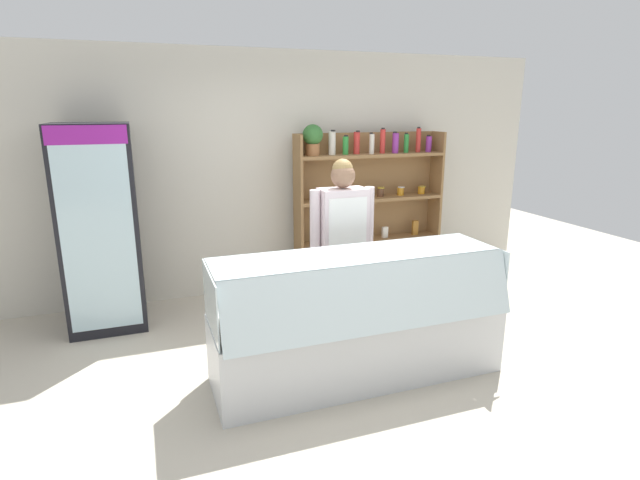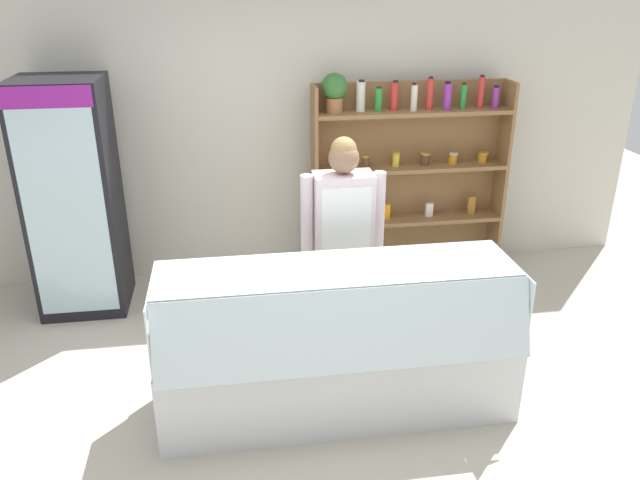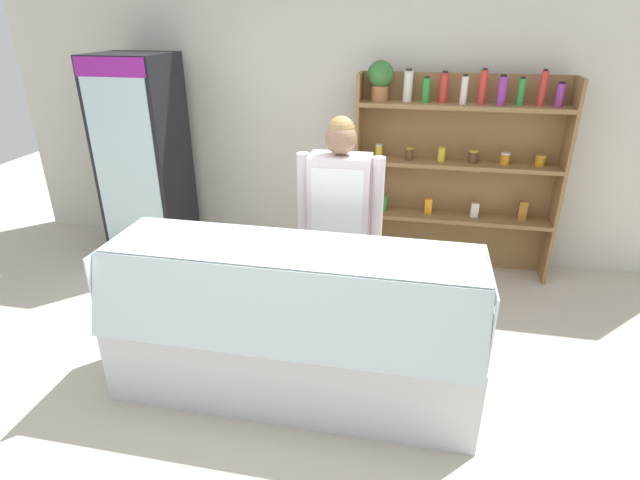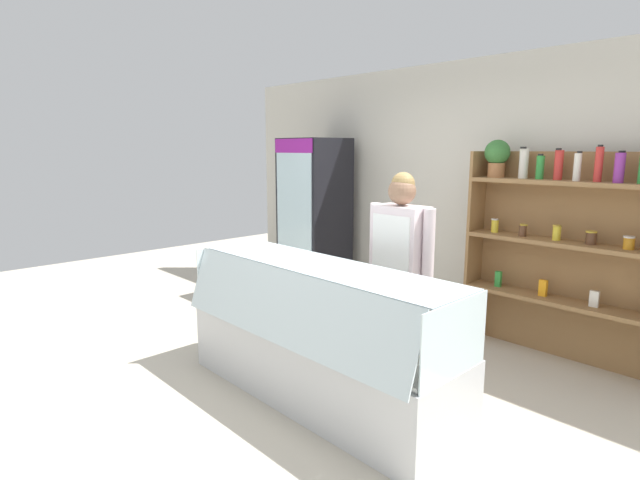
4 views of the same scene
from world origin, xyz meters
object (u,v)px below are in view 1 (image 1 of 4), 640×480
Objects in this scene: drinks_fridge at (100,229)px; deli_display_case at (357,339)px; shop_clerk at (342,234)px; shelving_unit at (364,197)px.

drinks_fridge reaches higher than deli_display_case.
shop_clerk reaches higher than deli_display_case.
shop_clerk is (0.17, 0.73, 0.67)m from deli_display_case.
shelving_unit is 1.49m from shop_clerk.
shelving_unit is (2.86, 0.27, 0.08)m from drinks_fridge.
drinks_fridge reaches higher than shop_clerk.
deli_display_case is (-0.97, -1.99, -0.75)m from shelving_unit.
deli_display_case is at bearing -116.00° from shelving_unit.
drinks_fridge is 1.18× the size of shop_clerk.
deli_display_case is 1.37× the size of shop_clerk.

